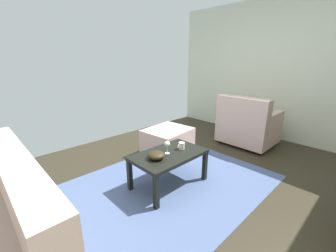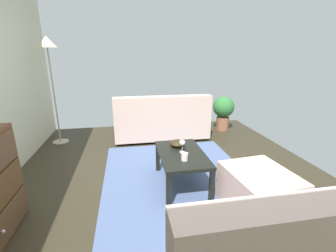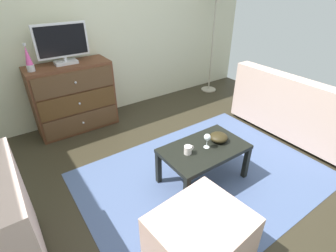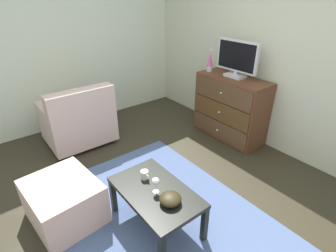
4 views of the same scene
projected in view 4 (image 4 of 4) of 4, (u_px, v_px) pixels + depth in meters
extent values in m
cube|color=#2F2A1C|center=(164.00, 206.00, 2.81)|extent=(5.60, 4.48, 0.05)
cube|color=beige|center=(289.00, 57.00, 3.29)|extent=(5.60, 0.12, 2.57)
cube|color=silver|center=(62.00, 45.00, 3.98)|extent=(0.12, 4.48, 2.57)
cube|color=#475A82|center=(160.00, 225.00, 2.54)|extent=(2.60, 1.90, 0.01)
cube|color=#57311D|center=(230.00, 108.00, 3.90)|extent=(1.07, 0.45, 0.94)
cube|color=#4E3520|center=(218.00, 130.00, 3.91)|extent=(1.01, 0.02, 0.27)
sphere|color=silver|center=(217.00, 130.00, 3.90)|extent=(0.03, 0.03, 0.03)
cube|color=#4E3217|center=(220.00, 112.00, 3.77)|extent=(1.01, 0.02, 0.27)
sphere|color=silver|center=(219.00, 112.00, 3.77)|extent=(0.03, 0.03, 0.03)
cube|color=#4E341E|center=(222.00, 93.00, 3.64)|extent=(1.01, 0.02, 0.27)
sphere|color=silver|center=(221.00, 93.00, 3.63)|extent=(0.03, 0.03, 0.03)
cube|color=silver|center=(235.00, 76.00, 3.69)|extent=(0.28, 0.18, 0.04)
cylinder|color=silver|center=(235.00, 73.00, 3.67)|extent=(0.04, 0.04, 0.05)
cube|color=silver|center=(237.00, 56.00, 3.56)|extent=(0.65, 0.05, 0.41)
cube|color=black|center=(236.00, 56.00, 3.54)|extent=(0.60, 0.01, 0.36)
cylinder|color=#B7B7BC|center=(209.00, 69.00, 3.94)|extent=(0.09, 0.09, 0.08)
cone|color=#D84C99|center=(210.00, 59.00, 3.87)|extent=(0.08, 0.08, 0.22)
cylinder|color=#B7B7BC|center=(211.00, 50.00, 3.81)|extent=(0.04, 0.04, 0.03)
cube|color=black|center=(152.00, 177.00, 2.90)|extent=(0.05, 0.05, 0.38)
cube|color=black|center=(204.00, 224.00, 2.32)|extent=(0.05, 0.05, 0.38)
cube|color=black|center=(113.00, 196.00, 2.64)|extent=(0.05, 0.05, 0.38)
cube|color=black|center=(156.00, 192.00, 2.38)|extent=(0.88, 0.53, 0.04)
cylinder|color=silver|center=(156.00, 192.00, 2.35)|extent=(0.06, 0.06, 0.00)
cylinder|color=silver|center=(156.00, 188.00, 2.33)|extent=(0.01, 0.01, 0.09)
sphere|color=silver|center=(156.00, 181.00, 2.30)|extent=(0.07, 0.07, 0.07)
cylinder|color=silver|center=(145.00, 175.00, 2.51)|extent=(0.08, 0.08, 0.08)
torus|color=silver|center=(147.00, 177.00, 2.47)|extent=(0.05, 0.01, 0.05)
ellipsoid|color=black|center=(170.00, 199.00, 2.22)|extent=(0.19, 0.19, 0.09)
cylinder|color=#332319|center=(95.00, 125.00, 4.39)|extent=(0.05, 0.05, 0.05)
cylinder|color=#332319|center=(49.00, 138.00, 3.99)|extent=(0.05, 0.05, 0.05)
cylinder|color=#332319|center=(112.00, 140.00, 3.95)|extent=(0.05, 0.05, 0.05)
cylinder|color=#332319|center=(63.00, 157.00, 3.54)|extent=(0.05, 0.05, 0.05)
cube|color=beige|center=(78.00, 126.00, 3.87)|extent=(0.80, 0.90, 0.38)
cube|color=beige|center=(82.00, 107.00, 3.46)|extent=(0.20, 0.90, 0.46)
cube|color=beige|center=(100.00, 102.00, 3.94)|extent=(0.76, 0.12, 0.20)
cube|color=beige|center=(47.00, 116.00, 3.52)|extent=(0.76, 0.12, 0.20)
cube|color=#D4AC9B|center=(64.00, 201.00, 2.54)|extent=(0.75, 0.66, 0.43)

